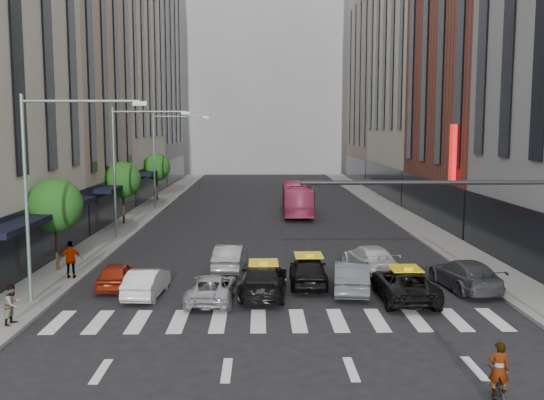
{
  "coord_description": "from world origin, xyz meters",
  "views": [
    {
      "loc": [
        -0.94,
        -22.11,
        7.69
      ],
      "look_at": [
        -0.29,
        9.13,
        4.0
      ],
      "focal_mm": 40.0,
      "sensor_mm": 36.0,
      "label": 1
    }
  ],
  "objects": [
    {
      "name": "tree_near",
      "position": [
        -11.8,
        10.0,
        3.65
      ],
      "size": [
        2.88,
        2.88,
        4.95
      ],
      "color": "black",
      "rests_on": "sidewalk_left"
    },
    {
      "name": "taxi_right",
      "position": [
        5.6,
        4.4,
        0.71
      ],
      "size": [
        2.46,
        5.18,
        1.43
      ],
      "primitive_type": "imported",
      "rotation": [
        0.0,
        0.0,
        3.12
      ],
      "color": "black",
      "rests_on": "ground"
    },
    {
      "name": "rider",
      "position": [
        5.69,
        -6.14,
        1.77
      ],
      "size": [
        0.65,
        0.49,
        1.6
      ],
      "primitive_type": "imported",
      "rotation": [
        0.0,
        0.0,
        2.94
      ],
      "color": "gray",
      "rests_on": "motorcycle"
    },
    {
      "name": "pedestrian_near",
      "position": [
        -10.52,
        0.87,
        0.93
      ],
      "size": [
        0.75,
        0.88,
        1.56
      ],
      "primitive_type": "imported",
      "rotation": [
        0.0,
        0.0,
        1.34
      ],
      "color": "gray",
      "rests_on": "sidewalk_left"
    },
    {
      "name": "building_left_b",
      "position": [
        -17.0,
        28.0,
        12.0
      ],
      "size": [
        8.0,
        16.0,
        24.0
      ],
      "primitive_type": "cube",
      "color": "tan",
      "rests_on": "ground"
    },
    {
      "name": "pedestrian_far",
      "position": [
        -10.49,
        8.15,
        1.1
      ],
      "size": [
        1.17,
        0.63,
        1.91
      ],
      "primitive_type": "imported",
      "rotation": [
        0.0,
        0.0,
        3.29
      ],
      "color": "gray",
      "rests_on": "sidewalk_left"
    },
    {
      "name": "car_grey_curb",
      "position": [
        8.91,
        6.11,
        0.73
      ],
      "size": [
        2.62,
        5.21,
        1.45
      ],
      "primitive_type": "imported",
      "rotation": [
        0.0,
        0.0,
        3.26
      ],
      "color": "#37383D",
      "rests_on": "ground"
    },
    {
      "name": "building_right_c",
      "position": [
        17.0,
        46.0,
        20.0
      ],
      "size": [
        8.0,
        20.0,
        40.0
      ],
      "primitive_type": "cube",
      "color": "beige",
      "rests_on": "ground"
    },
    {
      "name": "building_left_d",
      "position": [
        -17.0,
        65.0,
        15.0
      ],
      "size": [
        8.0,
        18.0,
        30.0
      ],
      "primitive_type": "cube",
      "color": "gray",
      "rests_on": "ground"
    },
    {
      "name": "streetlamp_far",
      "position": [
        -10.04,
        36.0,
        5.9
      ],
      "size": [
        5.38,
        0.25,
        9.0
      ],
      "color": "gray",
      "rests_on": "sidewalk_left"
    },
    {
      "name": "bus",
      "position": [
        2.45,
        31.81,
        1.45
      ],
      "size": [
        2.66,
        10.5,
        2.91
      ],
      "primitive_type": "imported",
      "rotation": [
        0.0,
        0.0,
        3.12
      ],
      "color": "#BF3861",
      "rests_on": "ground"
    },
    {
      "name": "tree_mid",
      "position": [
        -11.8,
        26.0,
        3.65
      ],
      "size": [
        2.88,
        2.88,
        4.95
      ],
      "color": "black",
      "rests_on": "sidewalk_left"
    },
    {
      "name": "motorcycle",
      "position": [
        5.69,
        -6.14,
        0.49
      ],
      "size": [
        1.0,
        1.94,
        0.97
      ],
      "primitive_type": "imported",
      "rotation": [
        0.0,
        0.0,
        2.94
      ],
      "color": "black",
      "rests_on": "ground"
    },
    {
      "name": "ground",
      "position": [
        0.0,
        0.0,
        0.0
      ],
      "size": [
        160.0,
        160.0,
        0.0
      ],
      "primitive_type": "plane",
      "color": "black",
      "rests_on": "ground"
    },
    {
      "name": "building_right_b",
      "position": [
        17.0,
        27.0,
        13.0
      ],
      "size": [
        8.0,
        18.0,
        26.0
      ],
      "primitive_type": "cube",
      "color": "brown",
      "rests_on": "ground"
    },
    {
      "name": "car_silver",
      "position": [
        -3.08,
        4.34,
        0.61
      ],
      "size": [
        2.2,
        4.45,
        1.21
      ],
      "primitive_type": "imported",
      "rotation": [
        0.0,
        0.0,
        3.1
      ],
      "color": "#A7A6AC",
      "rests_on": "ground"
    },
    {
      "name": "taxi_left",
      "position": [
        -0.76,
        5.28,
        0.76
      ],
      "size": [
        2.43,
        5.35,
        1.52
      ],
      "primitive_type": "imported",
      "rotation": [
        0.0,
        0.0,
        3.08
      ],
      "color": "black",
      "rests_on": "ground"
    },
    {
      "name": "taxi_center",
      "position": [
        1.45,
        6.87,
        0.76
      ],
      "size": [
        1.94,
        4.52,
        1.52
      ],
      "primitive_type": "imported",
      "rotation": [
        0.0,
        0.0,
        3.11
      ],
      "color": "black",
      "rests_on": "ground"
    },
    {
      "name": "building_left_c",
      "position": [
        -17.0,
        46.0,
        18.0
      ],
      "size": [
        8.0,
        20.0,
        36.0
      ],
      "primitive_type": "cube",
      "color": "beige",
      "rests_on": "ground"
    },
    {
      "name": "liberty_sign",
      "position": [
        12.6,
        20.0,
        6.0
      ],
      "size": [
        0.3,
        0.7,
        4.0
      ],
      "color": "red",
      "rests_on": "ground"
    },
    {
      "name": "car_white_front",
      "position": [
        -6.15,
        5.25,
        0.65
      ],
      "size": [
        1.67,
        4.06,
        1.31
      ],
      "primitive_type": "imported",
      "rotation": [
        0.0,
        0.0,
        3.07
      ],
      "color": "silver",
      "rests_on": "ground"
    },
    {
      "name": "sidewalk_left",
      "position": [
        -11.5,
        30.0,
        0.07
      ],
      "size": [
        3.0,
        96.0,
        0.15
      ],
      "primitive_type": "cube",
      "color": "slate",
      "rests_on": "ground"
    },
    {
      "name": "car_row2_left",
      "position": [
        -2.55,
        10.34,
        0.71
      ],
      "size": [
        1.84,
        4.42,
        1.42
      ],
      "primitive_type": "imported",
      "rotation": [
        0.0,
        0.0,
        3.06
      ],
      "color": "gray",
      "rests_on": "ground"
    },
    {
      "name": "car_red",
      "position": [
        -7.84,
        6.74,
        0.63
      ],
      "size": [
        1.52,
        3.73,
        1.27
      ],
      "primitive_type": "imported",
      "rotation": [
        0.0,
        0.0,
        3.15
      ],
      "color": "maroon",
      "rests_on": "ground"
    },
    {
      "name": "building_far",
      "position": [
        0.0,
        85.0,
        18.0
      ],
      "size": [
        30.0,
        10.0,
        36.0
      ],
      "primitive_type": "cube",
      "color": "gray",
      "rests_on": "ground"
    },
    {
      "name": "streetlamp_mid",
      "position": [
        -10.04,
        20.0,
        5.9
      ],
      "size": [
        5.38,
        0.25,
        9.0
      ],
      "color": "gray",
      "rests_on": "sidewalk_left"
    },
    {
      "name": "car_row2_right",
      "position": [
        5.01,
        9.89,
        0.71
      ],
      "size": [
        2.64,
        5.14,
        1.43
      ],
      "primitive_type": "imported",
      "rotation": [
        0.0,
        0.0,
        3.28
      ],
      "color": "silver",
      "rests_on": "ground"
    },
    {
      "name": "car_grey_mid",
      "position": [
        3.38,
        5.75,
        0.74
      ],
      "size": [
        2.11,
        4.66,
        1.48
      ],
      "primitive_type": "imported",
      "rotation": [
        0.0,
        0.0,
        3.02
      ],
      "color": "#474A4F",
      "rests_on": "ground"
    },
    {
      "name": "tree_far",
      "position": [
        -11.8,
        42.0,
        3.65
      ],
      "size": [
        2.88,
        2.88,
        4.95
      ],
      "color": "black",
      "rests_on": "sidewalk_left"
    },
    {
      "name": "building_right_d",
      "position": [
        17.0,
        65.0,
        14.0
      ],
      "size": [
        8.0,
        18.0,
        28.0
      ],
      "primitive_type": "cube",
      "color": "tan",
      "rests_on": "ground"
    },
    {
      "name": "streetlamp_near",
      "position": [
        -10.04,
        4.0,
        5.9
      ],
      "size": [
        5.38,
        0.25,
        9.0
      ],
      "color": "gray",
      "rests_on": "sidewalk_left"
    },
    {
      "name": "traffic_signal",
      "position": [
        7.69,
        -1.0,
        4.47
      ],
      "size": [
        10.1,
        0.2,
        6.0
      ],
      "color": "black",
      "rests_on": "ground"
    },
    {
      "name": "sidewalk_right",
      "position": [
        11.5,
        30.0,
        0.07
      ],
      "size": [
        3.0,
        96.0,
        0.15
      ],
      "primitive_type": "cube",
      "color": "slate",
      "rests_on": "ground"
    }
  ]
}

